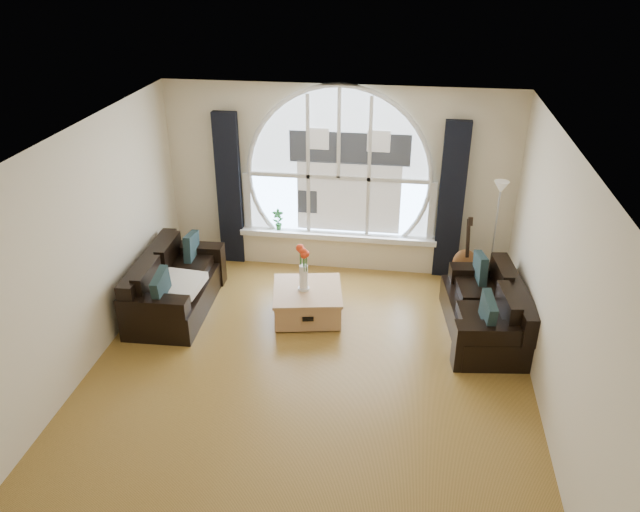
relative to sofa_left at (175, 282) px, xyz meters
The scene contains 21 objects.
ground 2.30m from the sofa_left, 30.21° to the right, with size 5.00×5.50×0.01m, color brown.
ceiling 3.23m from the sofa_left, 30.21° to the right, with size 5.00×5.50×0.01m, color silver.
wall_back 2.71m from the sofa_left, 39.37° to the left, with size 5.00×0.01×2.70m, color beige.
wall_front 4.46m from the sofa_left, 63.26° to the right, with size 5.00×0.01×2.70m, color beige.
wall_left 1.58m from the sofa_left, 115.30° to the right, with size 0.01×5.50×2.70m, color beige.
wall_right 4.70m from the sofa_left, 14.36° to the right, with size 0.01×5.50×2.70m, color beige.
attic_slope 4.73m from the sofa_left, 15.34° to the right, with size 0.92×5.50×0.72m, color silver.
arched_window 2.80m from the sofa_left, 38.84° to the left, with size 2.60×0.06×2.15m, color silver.
window_sill 2.48m from the sofa_left, 37.58° to the left, with size 2.90×0.22×0.08m, color white.
window_frame 2.78m from the sofa_left, 38.30° to the left, with size 2.76×0.08×2.15m, color white.
neighbor_house 2.85m from the sofa_left, 36.53° to the left, with size 1.70×0.02×1.50m, color silver.
curtain_left 1.71m from the sofa_left, 76.39° to the left, with size 0.35×0.12×2.30m, color black.
curtain_right 3.93m from the sofa_left, 22.69° to the left, with size 0.35×0.12×2.30m, color black.
sofa_left is the anchor object (origin of this frame).
sofa_right 3.99m from the sofa_left, ahead, with size 0.83×1.66×0.74m, color black.
coffee_chest 1.76m from the sofa_left, ahead, with size 0.87×0.87×0.43m, color tan.
throw_blanket 0.28m from the sofa_left, 55.28° to the right, with size 0.55×0.55×0.10m, color silver.
vase_flowers 1.74m from the sofa_left, ahead, with size 0.24×0.24×0.70m, color white.
floor_lamp 4.34m from the sofa_left, 15.62° to the left, with size 0.24×0.24×1.60m, color #B2B2B2.
guitar 4.04m from the sofa_left, 18.62° to the left, with size 0.36×0.24×1.06m, color brown.
potted_plant 1.88m from the sofa_left, 54.61° to the left, with size 0.17×0.11×0.32m, color #1E6023.
Camera 1 is at (0.96, -5.59, 4.39)m, focal length 34.67 mm.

